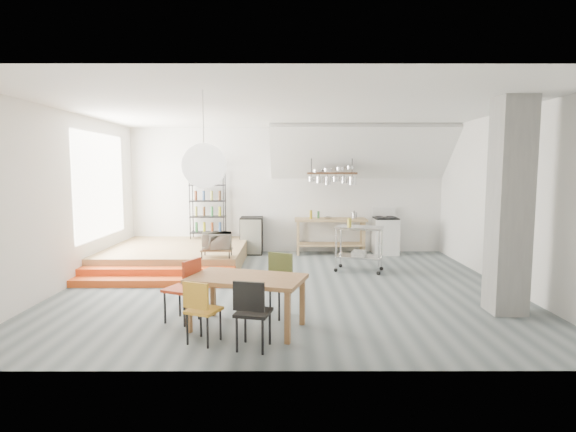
{
  "coord_description": "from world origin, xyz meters",
  "views": [
    {
      "loc": [
        0.02,
        -8.1,
        2.16
      ],
      "look_at": [
        0.03,
        0.8,
        1.22
      ],
      "focal_mm": 28.0,
      "sensor_mm": 36.0,
      "label": 1
    }
  ],
  "objects_px": {
    "stove": "(385,235)",
    "mini_fridge": "(252,235)",
    "dining_table": "(247,282)",
    "rolling_cart": "(359,242)"
  },
  "relations": [
    {
      "from": "stove",
      "to": "rolling_cart",
      "type": "distance_m",
      "value": 2.18
    },
    {
      "from": "stove",
      "to": "mini_fridge",
      "type": "distance_m",
      "value": 3.4
    },
    {
      "from": "stove",
      "to": "dining_table",
      "type": "relative_size",
      "value": 0.7
    },
    {
      "from": "dining_table",
      "to": "stove",
      "type": "bearing_deg",
      "value": 77.14
    },
    {
      "from": "rolling_cart",
      "to": "dining_table",
      "type": "bearing_deg",
      "value": -102.02
    },
    {
      "from": "stove",
      "to": "dining_table",
      "type": "distance_m",
      "value": 6.16
    },
    {
      "from": "dining_table",
      "to": "mini_fridge",
      "type": "height_order",
      "value": "mini_fridge"
    },
    {
      "from": "dining_table",
      "to": "mini_fridge",
      "type": "distance_m",
      "value": 5.42
    },
    {
      "from": "stove",
      "to": "mini_fridge",
      "type": "height_order",
      "value": "stove"
    },
    {
      "from": "dining_table",
      "to": "mini_fridge",
      "type": "bearing_deg",
      "value": 110.55
    }
  ]
}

